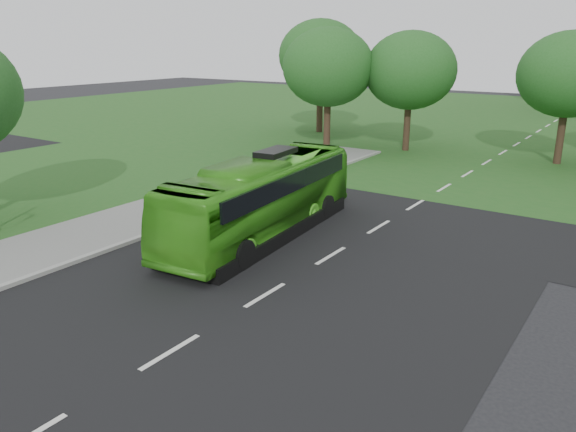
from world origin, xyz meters
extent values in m
plane|color=black|center=(0.00, 0.00, 0.00)|extent=(160.00, 160.00, 0.00)
cube|color=black|center=(0.00, 20.00, 0.01)|extent=(14.00, 120.00, 0.01)
cube|color=black|center=(0.00, 14.00, 0.01)|extent=(80.00, 12.00, 0.01)
cube|color=silver|center=(0.00, 15.00, 0.02)|extent=(0.15, 90.00, 0.01)
cube|color=#21571D|center=(0.00, 45.00, 0.01)|extent=(120.00, 60.00, 0.01)
cube|color=#21571D|center=(-20.00, 5.00, 0.01)|extent=(18.00, 60.00, 0.01)
cylinder|color=black|center=(-10.91, 24.20, 1.60)|extent=(0.48, 0.48, 3.21)
ellipsoid|color=#21571D|center=(-10.91, 24.20, 5.76)|extent=(6.37, 6.37, 5.41)
cylinder|color=black|center=(-6.01, 27.00, 1.52)|extent=(0.46, 0.46, 3.05)
ellipsoid|color=#21571D|center=(-6.01, 27.00, 5.56)|extent=(6.27, 6.27, 5.33)
cylinder|color=black|center=(3.80, 28.10, 1.54)|extent=(0.46, 0.46, 3.09)
ellipsoid|color=#21571D|center=(3.80, 28.10, 5.54)|extent=(6.14, 6.14, 5.22)
cylinder|color=black|center=(-15.57, 30.88, 1.78)|extent=(0.53, 0.53, 3.55)
ellipsoid|color=#21571D|center=(-15.57, 30.88, 6.34)|extent=(6.96, 6.96, 5.92)
imported|color=green|center=(-3.47, 6.51, 1.54)|extent=(3.59, 11.25, 3.08)
camera|label=1|loc=(9.43, -10.58, 7.45)|focal=35.00mm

